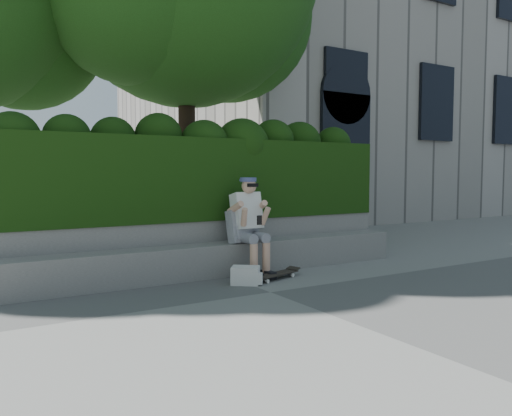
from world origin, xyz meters
TOP-DOWN VIEW (x-y plane):
  - ground at (0.00, 0.00)m, footprint 80.00×80.00m
  - bench_ledge at (0.00, 1.25)m, footprint 6.00×0.45m
  - planter_wall at (0.00, 1.73)m, footprint 6.00×0.50m
  - hedge at (0.00, 1.95)m, footprint 6.00×1.00m
  - building at (9.00, 11.00)m, footprint 12.00×12.00m
  - person at (0.32, 1.07)m, footprint 0.40×0.76m
  - skateboard at (0.47, 0.59)m, footprint 0.78×0.39m
  - backpack_plaid at (0.21, 1.15)m, footprint 0.33×0.20m
  - backpack_ground at (-0.04, 0.54)m, footprint 0.43×0.41m

SIDE VIEW (x-z plane):
  - ground at x=0.00m, z-range 0.00..0.00m
  - skateboard at x=0.47m, z-range 0.03..0.11m
  - backpack_ground at x=-0.04m, z-range 0.00..0.23m
  - bench_ledge at x=0.00m, z-range 0.00..0.45m
  - planter_wall at x=0.00m, z-range 0.00..0.75m
  - backpack_plaid at x=0.21m, z-range 0.45..0.92m
  - person at x=0.32m, z-range 0.06..1.44m
  - hedge at x=0.00m, z-range 0.75..1.95m
  - building at x=9.00m, z-range 0.00..15.00m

